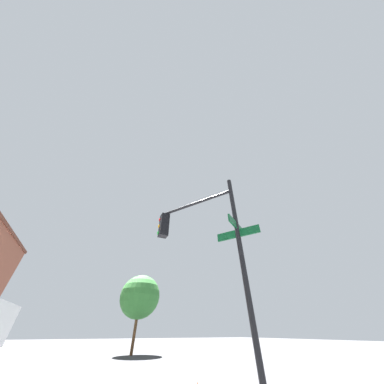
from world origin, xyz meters
The scene contains 2 objects.
traffic_signal_near centered at (-6.26, -6.80, 3.59)m, with size 2.80×1.92×5.12m.
street_tree centered at (8.38, -8.52, 3.98)m, with size 3.49×3.49×5.74m.
Camera 1 is at (-10.54, -4.55, 1.40)m, focal length 16.89 mm.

